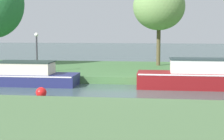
# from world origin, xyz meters

# --- Properties ---
(ground_plane) EXTENTS (120.00, 120.00, 0.00)m
(ground_plane) POSITION_xyz_m (0.00, 0.00, 0.00)
(ground_plane) COLOR #3B5150
(riverbank_far) EXTENTS (72.00, 10.00, 0.40)m
(riverbank_far) POSITION_xyz_m (0.00, 7.00, 0.20)
(riverbank_far) COLOR #416C3B
(riverbank_far) RESTS_ON ground_plane
(maroon_barge) EXTENTS (6.44, 1.82, 1.57)m
(maroon_barge) POSITION_xyz_m (3.97, 1.20, 0.67)
(maroon_barge) COLOR maroon
(maroon_barge) RESTS_ON ground_plane
(navy_narrowboat) EXTENTS (5.31, 1.92, 1.32)m
(navy_narrowboat) POSITION_xyz_m (-5.52, 1.20, 0.53)
(navy_narrowboat) COLOR navy
(navy_narrowboat) RESTS_ON ground_plane
(willow_tree_centre) EXTENTS (3.70, 3.51, 5.97)m
(willow_tree_centre) POSITION_xyz_m (1.59, 8.43, 4.66)
(willow_tree_centre) COLOR brown
(willow_tree_centre) RESTS_ON riverbank_far
(lamp_post) EXTENTS (0.24, 0.24, 2.46)m
(lamp_post) POSITION_xyz_m (-5.86, 3.63, 1.98)
(lamp_post) COLOR #333338
(lamp_post) RESTS_ON riverbank_far
(mooring_post_near) EXTENTS (0.20, 0.20, 0.69)m
(mooring_post_near) POSITION_xyz_m (4.88, 2.73, 0.75)
(mooring_post_near) COLOR #443A1E
(mooring_post_near) RESTS_ON riverbank_far
(channel_buoy) EXTENTS (0.49, 0.49, 0.49)m
(channel_buoy) POSITION_xyz_m (-3.62, -2.40, 0.24)
(channel_buoy) COLOR red
(channel_buoy) RESTS_ON ground_plane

